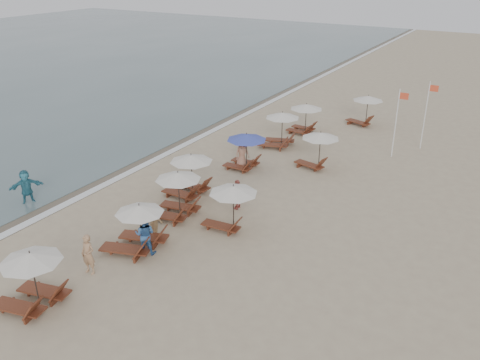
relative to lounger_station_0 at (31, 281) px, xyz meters
The scene contains 21 objects.
ground 7.01m from the lounger_station_0, 33.62° to the left, with size 160.00×160.00×0.00m, color tan.
wet_sand_band 15.42m from the lounger_station_0, 115.98° to the left, with size 3.20×140.00×0.01m, color #6B5E4C.
foam_line 14.90m from the lounger_station_0, 111.47° to the left, with size 0.50×140.00×0.02m, color white.
lounger_station_0 is the anchor object (origin of this frame).
lounger_station_1 4.91m from the lounger_station_0, 82.82° to the left, with size 2.68×2.65×2.21m.
lounger_station_2 8.12m from the lounger_station_0, 88.35° to the left, with size 2.63×2.25×2.39m.
lounger_station_3 10.44m from the lounger_station_0, 93.58° to the left, with size 2.62×2.24×2.32m.
lounger_station_4 15.08m from the lounger_station_0, 89.79° to the left, with size 2.47×2.35×2.19m.
lounger_station_5 19.52m from the lounger_station_0, 89.61° to the left, with size 2.62×2.43×2.38m.
lounger_station_6 22.95m from the lounger_station_0, 89.00° to the left, with size 2.45×2.29×2.14m.
inland_station_0 8.89m from the lounger_station_0, 69.22° to the left, with size 2.59×2.24×2.22m.
inland_station_1 17.67m from the lounger_station_0, 77.92° to the left, with size 2.62×2.24×2.22m.
inland_station_2 27.15m from the lounger_station_0, 82.58° to the left, with size 2.68×2.24×2.22m.
beachgoer_near 2.56m from the lounger_station_0, 86.31° to the left, with size 0.62×0.41×1.71m, color tan.
beachgoer_mid_a 4.98m from the lounger_station_0, 76.87° to the left, with size 0.88×0.68×1.80m, color #3564A1.
beachgoer_mid_b 6.10m from the lounger_station_0, 83.06° to the left, with size 0.99×0.57×1.52m, color #98774D.
beachgoer_far_a 10.66m from the lounger_station_0, 77.00° to the left, with size 0.92×0.38×1.57m, color #B15147.
beachgoer_far_b 15.20m from the lounger_station_0, 90.59° to the left, with size 0.88×0.57×1.80m, color #A9745B.
waterline_walker 9.12m from the lounger_station_0, 142.80° to the left, with size 1.65×0.53×1.78m, color teal.
flag_pole_near 22.70m from the lounger_station_0, 71.50° to the left, with size 0.60×0.08×4.35m.
flag_pole_far 25.42m from the lounger_station_0, 70.61° to the left, with size 0.59×0.08×4.45m.
Camera 1 is at (8.18, -12.86, 11.65)m, focal length 37.68 mm.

